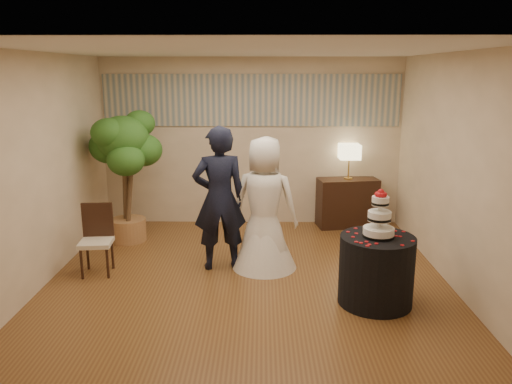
{
  "coord_description": "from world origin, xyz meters",
  "views": [
    {
      "loc": [
        0.18,
        -5.86,
        2.58
      ],
      "look_at": [
        0.1,
        0.4,
        1.05
      ],
      "focal_mm": 35.0,
      "sensor_mm": 36.0,
      "label": 1
    }
  ],
  "objects_px": {
    "bride": "(265,204)",
    "cake_table": "(376,270)",
    "table_lamp": "(349,162)",
    "ficus_tree": "(125,176)",
    "groom": "(219,199)",
    "wedding_cake": "(380,213)",
    "side_chair": "(96,241)",
    "console": "(347,203)"
  },
  "relations": [
    {
      "from": "console",
      "to": "table_lamp",
      "type": "bearing_deg",
      "value": 0.0
    },
    {
      "from": "cake_table",
      "to": "wedding_cake",
      "type": "relative_size",
      "value": 1.53
    },
    {
      "from": "groom",
      "to": "wedding_cake",
      "type": "height_order",
      "value": "groom"
    },
    {
      "from": "wedding_cake",
      "to": "groom",
      "type": "bearing_deg",
      "value": 150.69
    },
    {
      "from": "bride",
      "to": "side_chair",
      "type": "height_order",
      "value": "bride"
    },
    {
      "from": "console",
      "to": "table_lamp",
      "type": "relative_size",
      "value": 1.7
    },
    {
      "from": "cake_table",
      "to": "ficus_tree",
      "type": "xyz_separation_m",
      "value": [
        -3.36,
        2.11,
        0.63
      ]
    },
    {
      "from": "side_chair",
      "to": "groom",
      "type": "bearing_deg",
      "value": 3.0
    },
    {
      "from": "cake_table",
      "to": "ficus_tree",
      "type": "bearing_deg",
      "value": 147.94
    },
    {
      "from": "cake_table",
      "to": "wedding_cake",
      "type": "height_order",
      "value": "wedding_cake"
    },
    {
      "from": "side_chair",
      "to": "console",
      "type": "bearing_deg",
      "value": 24.88
    },
    {
      "from": "ficus_tree",
      "to": "side_chair",
      "type": "height_order",
      "value": "ficus_tree"
    },
    {
      "from": "cake_table",
      "to": "table_lamp",
      "type": "distance_m",
      "value": 2.99
    },
    {
      "from": "wedding_cake",
      "to": "cake_table",
      "type": "bearing_deg",
      "value": 0.0
    },
    {
      "from": "bride",
      "to": "console",
      "type": "height_order",
      "value": "bride"
    },
    {
      "from": "groom",
      "to": "cake_table",
      "type": "relative_size",
      "value": 2.29
    },
    {
      "from": "bride",
      "to": "wedding_cake",
      "type": "xyz_separation_m",
      "value": [
        1.25,
        -1.05,
        0.18
      ]
    },
    {
      "from": "cake_table",
      "to": "side_chair",
      "type": "distance_m",
      "value": 3.51
    },
    {
      "from": "cake_table",
      "to": "wedding_cake",
      "type": "bearing_deg",
      "value": 0.0
    },
    {
      "from": "bride",
      "to": "console",
      "type": "relative_size",
      "value": 1.79
    },
    {
      "from": "console",
      "to": "table_lamp",
      "type": "xyz_separation_m",
      "value": [
        0.0,
        0.0,
        0.7
      ]
    },
    {
      "from": "console",
      "to": "side_chair",
      "type": "xyz_separation_m",
      "value": [
        -3.57,
        -2.1,
        0.04
      ]
    },
    {
      "from": "table_lamp",
      "to": "ficus_tree",
      "type": "xyz_separation_m",
      "value": [
        -3.51,
        -0.79,
        -0.09
      ]
    },
    {
      "from": "bride",
      "to": "cake_table",
      "type": "distance_m",
      "value": 1.71
    },
    {
      "from": "wedding_cake",
      "to": "console",
      "type": "relative_size",
      "value": 0.55
    },
    {
      "from": "bride",
      "to": "side_chair",
      "type": "bearing_deg",
      "value": 20.84
    },
    {
      "from": "groom",
      "to": "table_lamp",
      "type": "relative_size",
      "value": 3.29
    },
    {
      "from": "cake_table",
      "to": "side_chair",
      "type": "xyz_separation_m",
      "value": [
        -3.42,
        0.8,
        0.06
      ]
    },
    {
      "from": "wedding_cake",
      "to": "bride",
      "type": "bearing_deg",
      "value": 139.9
    },
    {
      "from": "bride",
      "to": "wedding_cake",
      "type": "relative_size",
      "value": 3.25
    },
    {
      "from": "bride",
      "to": "ficus_tree",
      "type": "distance_m",
      "value": 2.36
    },
    {
      "from": "bride",
      "to": "cake_table",
      "type": "xyz_separation_m",
      "value": [
        1.25,
        -1.05,
        -0.49
      ]
    },
    {
      "from": "bride",
      "to": "wedding_cake",
      "type": "height_order",
      "value": "bride"
    },
    {
      "from": "side_chair",
      "to": "ficus_tree",
      "type": "bearing_deg",
      "value": 81.87
    },
    {
      "from": "wedding_cake",
      "to": "table_lamp",
      "type": "xyz_separation_m",
      "value": [
        0.15,
        2.9,
        0.05
      ]
    },
    {
      "from": "ficus_tree",
      "to": "side_chair",
      "type": "xyz_separation_m",
      "value": [
        -0.06,
        -1.31,
        -0.57
      ]
    },
    {
      "from": "groom",
      "to": "side_chair",
      "type": "xyz_separation_m",
      "value": [
        -1.58,
        -0.24,
        -0.5
      ]
    },
    {
      "from": "table_lamp",
      "to": "side_chair",
      "type": "relative_size",
      "value": 0.64
    },
    {
      "from": "wedding_cake",
      "to": "ficus_tree",
      "type": "height_order",
      "value": "ficus_tree"
    },
    {
      "from": "table_lamp",
      "to": "console",
      "type": "bearing_deg",
      "value": 0.0
    },
    {
      "from": "groom",
      "to": "table_lamp",
      "type": "xyz_separation_m",
      "value": [
        1.99,
        1.86,
        0.16
      ]
    },
    {
      "from": "table_lamp",
      "to": "side_chair",
      "type": "distance_m",
      "value": 4.2
    }
  ]
}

